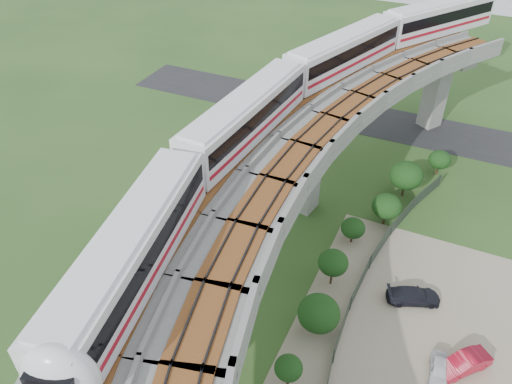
% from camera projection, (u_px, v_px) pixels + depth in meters
% --- Properties ---
extents(ground, '(160.00, 160.00, 0.00)m').
position_uv_depth(ground, '(249.00, 276.00, 40.84)').
color(ground, '#2A491D').
rests_on(ground, ground).
extents(dirt_lot, '(18.00, 26.00, 0.04)m').
position_uv_depth(dirt_lot, '(418.00, 357.00, 34.72)').
color(dirt_lot, gray).
rests_on(dirt_lot, ground).
extents(asphalt_road, '(60.00, 8.00, 0.03)m').
position_uv_depth(asphalt_road, '(351.00, 116.00, 62.55)').
color(asphalt_road, '#232326').
rests_on(asphalt_road, ground).
extents(viaduct, '(19.58, 73.98, 11.40)m').
position_uv_depth(viaduct, '(299.00, 202.00, 34.09)').
color(viaduct, '#99968E').
rests_on(viaduct, ground).
extents(metro_train, '(16.64, 60.32, 3.64)m').
position_uv_depth(metro_train, '(318.00, 89.00, 40.63)').
color(metro_train, white).
rests_on(metro_train, ground).
extents(fence, '(3.87, 38.73, 1.50)m').
position_uv_depth(fence, '(367.00, 310.00, 37.14)').
color(fence, '#2D382D').
rests_on(fence, ground).
extents(tree_0, '(2.24, 2.24, 2.77)m').
position_uv_depth(tree_0, '(440.00, 160.00, 51.35)').
color(tree_0, '#382314').
rests_on(tree_0, ground).
extents(tree_1, '(3.18, 3.18, 3.78)m').
position_uv_depth(tree_1, '(406.00, 175.00, 48.06)').
color(tree_1, '#382314').
rests_on(tree_1, ground).
extents(tree_2, '(2.66, 2.66, 3.22)m').
position_uv_depth(tree_2, '(387.00, 206.00, 44.81)').
color(tree_2, '#382314').
rests_on(tree_2, ground).
extents(tree_3, '(2.10, 2.10, 2.52)m').
position_uv_depth(tree_3, '(353.00, 228.00, 43.14)').
color(tree_3, '#382314').
rests_on(tree_3, ground).
extents(tree_4, '(2.39, 2.39, 3.38)m').
position_uv_depth(tree_4, '(333.00, 263.00, 38.78)').
color(tree_4, '#382314').
rests_on(tree_4, ground).
extents(tree_5, '(3.06, 3.06, 3.37)m').
position_uv_depth(tree_5, '(319.00, 313.00, 35.22)').
color(tree_5, '#382314').
rests_on(tree_5, ground).
extents(tree_6, '(1.84, 1.84, 3.05)m').
position_uv_depth(tree_6, '(289.00, 368.00, 31.52)').
color(tree_6, '#382314').
rests_on(tree_6, ground).
extents(car_white, '(1.51, 3.14, 1.03)m').
position_uv_depth(car_white, '(439.00, 370.00, 33.29)').
color(car_white, silver).
rests_on(car_white, dirt_lot).
extents(car_red, '(3.63, 3.79, 1.28)m').
position_uv_depth(car_red, '(464.00, 363.00, 33.58)').
color(car_red, '#A90F25').
rests_on(car_red, dirt_lot).
extents(car_dark, '(4.40, 3.08, 1.18)m').
position_uv_depth(car_dark, '(413.00, 296.00, 38.38)').
color(car_dark, black).
rests_on(car_dark, dirt_lot).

